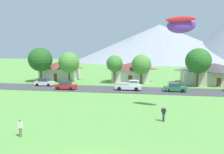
{
  "coord_description": "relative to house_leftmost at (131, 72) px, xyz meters",
  "views": [
    {
      "loc": [
        3.98,
        -13.28,
        7.86
      ],
      "look_at": [
        -0.67,
        13.85,
        4.59
      ],
      "focal_mm": 34.85,
      "sensor_mm": 36.0,
      "label": 1
    }
  ],
  "objects": [
    {
      "name": "road_strip",
      "position": [
        0.54,
        -12.65,
        -2.53
      ],
      "size": [
        160.0,
        7.79,
        0.08
      ],
      "primitive_type": "cube",
      "color": "#424247",
      "rests_on": "ground"
    },
    {
      "name": "mountain_west_ridge",
      "position": [
        12.07,
        128.75,
        12.17
      ],
      "size": [
        137.83,
        137.83,
        29.49
      ],
      "primitive_type": "cone",
      "color": "#8E939E",
      "rests_on": "ground"
    },
    {
      "name": "mountain_far_west_ridge",
      "position": [
        -4.9,
        112.25,
        7.5
      ],
      "size": [
        82.01,
        82.01,
        20.14
      ],
      "primitive_type": "cone",
      "color": "gray",
      "rests_on": "ground"
    },
    {
      "name": "house_leftmost",
      "position": [
        0.0,
        0.0,
        0.0
      ],
      "size": [
        10.11,
        7.62,
        4.97
      ],
      "color": "silver",
      "rests_on": "ground"
    },
    {
      "name": "house_left_center",
      "position": [
        -19.9,
        0.6,
        0.0
      ],
      "size": [
        10.32,
        6.83,
        4.98
      ],
      "color": "beige",
      "rests_on": "ground"
    },
    {
      "name": "house_right_center",
      "position": [
        17.69,
        0.1,
        -0.13
      ],
      "size": [
        10.71,
        7.7,
        4.71
      ],
      "color": "silver",
      "rests_on": "ground"
    },
    {
      "name": "house_rightmost",
      "position": [
        19.85,
        -1.32,
        0.04
      ],
      "size": [
        10.29,
        8.26,
        5.04
      ],
      "color": "beige",
      "rests_on": "ground"
    },
    {
      "name": "tree_near_left",
      "position": [
        -15.56,
        -3.81,
        2.42
      ],
      "size": [
        5.3,
        5.3,
        7.66
      ],
      "color": "#4C3823",
      "rests_on": "ground"
    },
    {
      "name": "tree_left_of_center",
      "position": [
        -3.8,
        -4.06,
        2.3
      ],
      "size": [
        4.0,
        4.0,
        6.9
      ],
      "color": "brown",
      "rests_on": "ground"
    },
    {
      "name": "tree_center",
      "position": [
        15.1,
        -6.1,
        3.17
      ],
      "size": [
        5.55,
        5.55,
        8.54
      ],
      "color": "#4C3823",
      "rests_on": "ground"
    },
    {
      "name": "tree_right_of_center",
      "position": [
        2.7,
        -4.36,
        2.15
      ],
      "size": [
        4.69,
        4.69,
        7.08
      ],
      "color": "#4C3823",
      "rests_on": "ground"
    },
    {
      "name": "tree_far_right",
      "position": [
        -22.77,
        -4.85,
        3.2
      ],
      "size": [
        6.03,
        6.03,
        8.8
      ],
      "color": "brown",
      "rests_on": "ground"
    },
    {
      "name": "parked_car_white_west_end",
      "position": [
        -18.83,
        -10.8,
        -1.71
      ],
      "size": [
        4.21,
        2.1,
        1.68
      ],
      "color": "white",
      "rests_on": "road_strip"
    },
    {
      "name": "parked_car_green_mid_west",
      "position": [
        9.47,
        -13.2,
        -1.71
      ],
      "size": [
        4.22,
        2.12,
        1.68
      ],
      "color": "#237042",
      "rests_on": "road_strip"
    },
    {
      "name": "parked_car_red_mid_east",
      "position": [
        -12.26,
        -14.5,
        -1.71
      ],
      "size": [
        4.23,
        2.14,
        1.68
      ],
      "color": "red",
      "rests_on": "road_strip"
    },
    {
      "name": "pickup_truck_white_west_side",
      "position": [
        0.6,
        -13.12,
        -1.52
      ],
      "size": [
        5.26,
        2.44,
        1.99
      ],
      "color": "white",
      "rests_on": "road_strip"
    },
    {
      "name": "kite_flyer_with_kite",
      "position": [
        8.28,
        -27.61,
        8.47
      ],
      "size": [
        4.31,
        5.88,
        12.26
      ],
      "color": "navy",
      "rests_on": "ground"
    },
    {
      "name": "watcher_person",
      "position": [
        -7.04,
        -38.72,
        -1.7
      ],
      "size": [
        0.56,
        0.24,
        1.68
      ],
      "color": "#70604C",
      "rests_on": "ground"
    }
  ]
}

